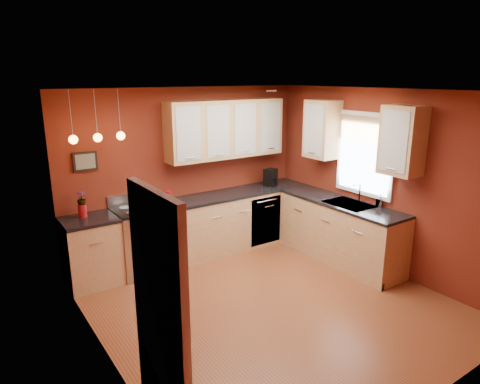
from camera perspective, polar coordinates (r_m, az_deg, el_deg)
floor at (r=5.56m, az=3.99°, el=-14.60°), size 4.20×4.20×0.00m
ceiling at (r=4.82m, az=4.57°, el=13.27°), size 4.00×4.20×0.02m
wall_back at (r=6.75m, az=-6.95°, el=2.64°), size 4.00×0.02×2.60m
wall_front at (r=3.75m, az=25.01°, el=-9.29°), size 4.00×0.02×2.60m
wall_left at (r=4.15m, az=-17.97°, el=-6.17°), size 0.02×4.20×2.60m
wall_right at (r=6.44m, az=18.31°, el=1.36°), size 0.02×4.20×2.60m
base_cabinets_back_left at (r=6.17m, az=-19.15°, el=-7.65°), size 0.70×0.60×0.90m
base_cabinets_back_right at (r=7.09m, az=-0.35°, el=-3.76°), size 2.54×0.60×0.90m
base_cabinets_right at (r=6.73m, az=13.10°, el=-5.23°), size 0.60×2.10×0.90m
counter_back_left at (r=6.01m, az=-19.54°, el=-3.51°), size 0.70×0.62×0.04m
counter_back_right at (r=6.95m, az=-0.36°, el=-0.09°), size 2.54×0.62×0.04m
counter_right at (r=6.59m, az=13.35°, el=-1.40°), size 0.62×2.10×0.04m
gas_range at (r=6.36m, az=-12.83°, el=-6.15°), size 0.76×0.64×1.11m
dishwasher_front at (r=7.08m, az=3.46°, el=-3.83°), size 0.60×0.02×0.80m
sink at (r=6.50m, az=14.33°, el=-1.74°), size 0.50×0.70×0.33m
window at (r=6.52m, az=16.37°, el=5.18°), size 0.06×1.02×1.22m
door_left_wall at (r=3.26m, az=-10.52°, el=-17.25°), size 0.12×0.82×2.05m
upper_cabinets_back at (r=6.78m, az=-1.89°, el=8.39°), size 2.00×0.35×0.90m
upper_cabinets_right at (r=6.39m, az=15.51°, el=7.41°), size 0.35×1.95×0.90m
wall_picture at (r=6.11m, az=-19.95°, el=3.86°), size 0.32×0.03×0.26m
pendant_lights at (r=5.77m, az=-18.45°, el=6.97°), size 0.71×0.11×0.66m
red_canister at (r=6.44m, az=-9.54°, el=-0.57°), size 0.12×0.12×0.18m
red_vase at (r=6.05m, az=-20.26°, el=-2.37°), size 0.11×0.11×0.18m
flowers at (r=6.01m, az=-20.41°, el=-0.81°), size 0.14×0.14×0.21m
coffee_maker at (r=7.30m, az=4.12°, el=1.87°), size 0.24×0.24×0.29m
soap_pump at (r=6.44m, az=18.15°, el=-1.06°), size 0.11×0.11×0.19m
dish_towel at (r=6.08m, az=-11.28°, el=-6.71°), size 0.24×0.02×0.33m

